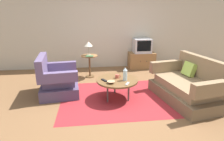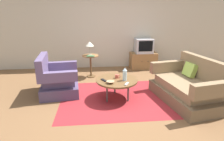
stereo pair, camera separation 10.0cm
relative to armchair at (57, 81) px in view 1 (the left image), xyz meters
The scene contains 16 objects.
ground_plane 1.49m from the armchair, 19.78° to the right, with size 16.00×16.00×0.00m, color brown.
back_wall 2.65m from the armchair, 55.73° to the left, with size 9.00×0.12×2.70m, color #BCB29E.
area_rug 1.40m from the armchair, 16.74° to the right, with size 2.38×1.88×0.00m, color maroon.
armchair is the anchor object (origin of this frame).
couch 2.87m from the armchair, 12.66° to the right, with size 1.21×1.68×0.89m.
coffee_table 1.37m from the armchair, 16.77° to the right, with size 0.87×0.87×0.43m.
side_table 1.28m from the armchair, 54.36° to the left, with size 0.45×0.45×0.63m.
tv_stand 2.95m from the armchair, 34.92° to the left, with size 0.83×0.47×0.52m.
television 2.99m from the armchair, 35.10° to the left, with size 0.54×0.45×0.45m.
table_lamp 1.43m from the armchair, 55.39° to the left, with size 0.23×0.23×0.38m.
vase 1.56m from the armchair, 17.52° to the right, with size 0.09×0.09×0.28m.
mug 1.37m from the armchair, 13.15° to the right, with size 0.12×0.08×0.08m.
bowl 1.31m from the armchair, 27.21° to the right, with size 0.16×0.16×0.04m.
tv_remote_dark 1.13m from the armchair, 22.98° to the right, with size 0.13×0.18×0.02m.
tv_remote_silver 1.62m from the armchair, 24.77° to the right, with size 0.11×0.14×0.02m.
book 1.20m from the armchair, 49.48° to the left, with size 0.22×0.17×0.02m.
Camera 1 is at (-0.61, -3.52, 1.83)m, focal length 29.87 mm.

